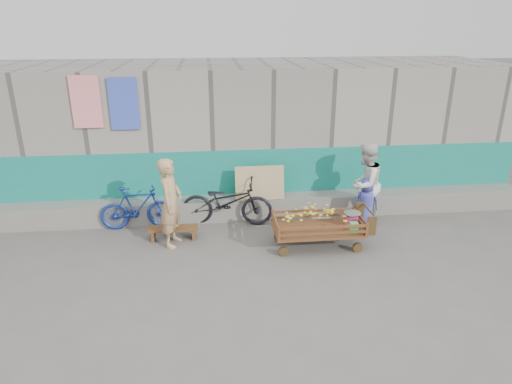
{
  "coord_description": "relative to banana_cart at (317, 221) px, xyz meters",
  "views": [
    {
      "loc": [
        -0.74,
        -6.46,
        3.95
      ],
      "look_at": [
        0.11,
        1.2,
        1.0
      ],
      "focal_mm": 32.0,
      "sensor_mm": 36.0,
      "label": 1
    }
  ],
  "objects": [
    {
      "name": "bench",
      "position": [
        -2.62,
        0.6,
        -0.34
      ],
      "size": [
        0.95,
        0.29,
        0.24
      ],
      "color": "#512916",
      "rests_on": "ground"
    },
    {
      "name": "child",
      "position": [
        1.19,
        0.76,
        0.0
      ],
      "size": [
        0.54,
        0.4,
        1.02
      ],
      "primitive_type": "imported",
      "rotation": [
        0.0,
        0.0,
        2.99
      ],
      "color": "#3F46A4",
      "rests_on": "ground"
    },
    {
      "name": "vendor_man",
      "position": [
        -2.61,
        0.39,
        0.32
      ],
      "size": [
        0.53,
        0.68,
        1.66
      ],
      "primitive_type": "imported",
      "rotation": [
        0.0,
        0.0,
        1.32
      ],
      "color": "tan",
      "rests_on": "ground"
    },
    {
      "name": "ground",
      "position": [
        -1.18,
        -0.88,
        -0.51
      ],
      "size": [
        80.0,
        80.0,
        0.0
      ],
      "primitive_type": "plane",
      "color": "#57544F",
      "rests_on": "ground"
    },
    {
      "name": "banana_cart",
      "position": [
        0.0,
        0.0,
        0.0
      ],
      "size": [
        1.77,
        0.81,
        0.75
      ],
      "color": "#512916",
      "rests_on": "ground"
    },
    {
      "name": "building_wall",
      "position": [
        -1.18,
        3.17,
        0.96
      ],
      "size": [
        12.0,
        3.5,
        3.0
      ],
      "color": "gray",
      "rests_on": "ground"
    },
    {
      "name": "bicycle_dark",
      "position": [
        -1.56,
        1.17,
        -0.03
      ],
      "size": [
        1.91,
        0.93,
        0.96
      ],
      "primitive_type": "imported",
      "rotation": [
        0.0,
        0.0,
        1.41
      ],
      "color": "black",
      "rests_on": "ground"
    },
    {
      "name": "woman",
      "position": [
        1.19,
        0.93,
        0.33
      ],
      "size": [
        1.03,
        1.03,
        1.69
      ],
      "primitive_type": "imported",
      "rotation": [
        0.0,
        0.0,
        3.92
      ],
      "color": "silver",
      "rests_on": "ground"
    },
    {
      "name": "bicycle_blue",
      "position": [
        -3.33,
        1.16,
        -0.07
      ],
      "size": [
        1.48,
        0.48,
        0.88
      ],
      "primitive_type": "imported",
      "rotation": [
        0.0,
        0.0,
        1.62
      ],
      "color": "navy",
      "rests_on": "ground"
    }
  ]
}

